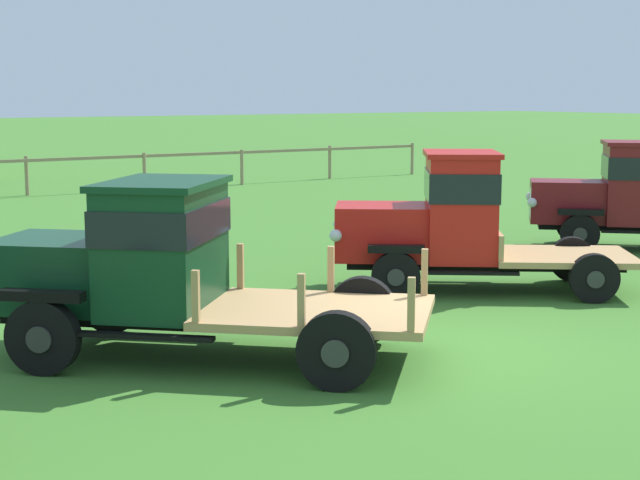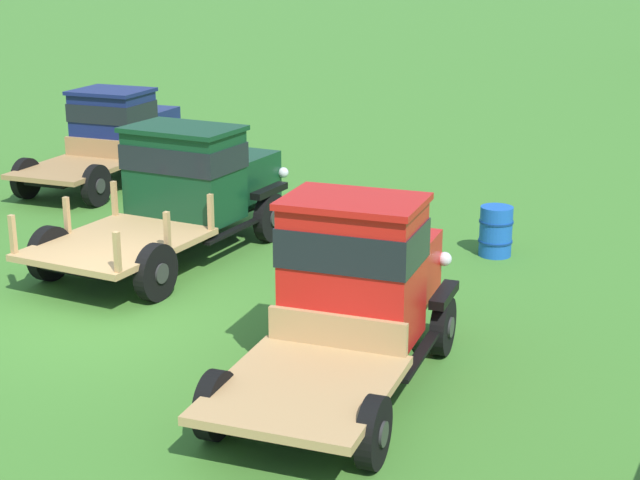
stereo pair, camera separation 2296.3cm
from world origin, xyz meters
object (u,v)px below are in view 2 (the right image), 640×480
at_px(vintage_truck_second_in_line, 189,185).
at_px(vintage_truck_midrow_center, 357,285).
at_px(vintage_truck_foreground_near, 117,132).
at_px(oil_drum_beside_row, 496,231).

bearing_deg(vintage_truck_second_in_line, vintage_truck_midrow_center, 11.09).
bearing_deg(vintage_truck_foreground_near, vintage_truck_midrow_center, 9.11).
distance_m(vintage_truck_foreground_near, vintage_truck_midrow_center, 11.49).
bearing_deg(oil_drum_beside_row, vintage_truck_foreground_near, -143.21).
bearing_deg(vintage_truck_midrow_center, oil_drum_beside_row, 134.93).
xyz_separation_m(vintage_truck_foreground_near, vintage_truck_midrow_center, (11.35, 1.82, 0.04)).
bearing_deg(vintage_truck_foreground_near, vintage_truck_second_in_line, 7.08).
distance_m(vintage_truck_midrow_center, oil_drum_beside_row, 5.44).
height_order(vintage_truck_foreground_near, vintage_truck_second_in_line, vintage_truck_second_in_line).
distance_m(vintage_truck_second_in_line, oil_drum_beside_row, 5.35).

